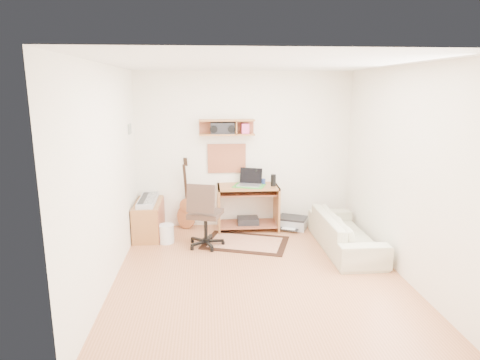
{
  "coord_description": "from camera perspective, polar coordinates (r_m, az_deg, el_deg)",
  "views": [
    {
      "loc": [
        -0.62,
        -4.9,
        2.32
      ],
      "look_at": [
        -0.15,
        1.05,
        1.0
      ],
      "focal_mm": 31.08,
      "sensor_mm": 36.0,
      "label": 1
    }
  ],
  "objects": [
    {
      "name": "music_keyboard",
      "position": [
        6.75,
        -12.55,
        -2.73
      ],
      "size": [
        0.25,
        0.81,
        0.07
      ],
      "primitive_type": "cube",
      "color": "#B2B5BA",
      "rests_on": "cabinet"
    },
    {
      "name": "floor",
      "position": [
        5.46,
        2.51,
        -12.75
      ],
      "size": [
        3.6,
        4.0,
        0.01
      ],
      "primitive_type": "cube",
      "color": "#C17C50",
      "rests_on": "ground"
    },
    {
      "name": "desk_lamp",
      "position": [
        6.97,
        2.57,
        0.56
      ],
      "size": [
        0.09,
        0.09,
        0.27
      ],
      "primitive_type": null,
      "color": "black",
      "rests_on": "desk"
    },
    {
      "name": "right_wall",
      "position": [
        5.56,
        21.42,
        1.03
      ],
      "size": [
        0.01,
        4.0,
        2.6
      ],
      "primitive_type": "cube",
      "color": "white",
      "rests_on": "ground"
    },
    {
      "name": "wall_shelf",
      "position": [
        6.81,
        -1.82,
        7.24
      ],
      "size": [
        0.9,
        0.25,
        0.26
      ],
      "primitive_type": "cube",
      "color": "#A96D3B",
      "rests_on": "back_wall"
    },
    {
      "name": "task_chair",
      "position": [
        6.19,
        -4.76,
        -4.65
      ],
      "size": [
        0.64,
        0.64,
        1.01
      ],
      "primitive_type": null,
      "rotation": [
        0.0,
        0.0,
        -0.29
      ],
      "color": "#3A2B22",
      "rests_on": "floor"
    },
    {
      "name": "wall_photo",
      "position": [
        6.53,
        -14.9,
        6.78
      ],
      "size": [
        0.02,
        0.2,
        0.15
      ],
      "primitive_type": "cube",
      "color": "#4C8CBF",
      "rests_on": "left_wall"
    },
    {
      "name": "cabinet",
      "position": [
        6.84,
        -12.43,
        -5.24
      ],
      "size": [
        0.4,
        0.9,
        0.55
      ],
      "primitive_type": "cube",
      "color": "#A96D3B",
      "rests_on": "floor"
    },
    {
      "name": "ceiling",
      "position": [
        4.95,
        2.8,
        15.75
      ],
      "size": [
        3.6,
        4.0,
        0.01
      ],
      "primitive_type": "cube",
      "color": "white",
      "rests_on": "ground"
    },
    {
      "name": "rug",
      "position": [
        6.44,
        0.76,
        -8.59
      ],
      "size": [
        1.44,
        1.18,
        0.02
      ],
      "primitive_type": "cube",
      "rotation": [
        0.0,
        0.0,
        -0.32
      ],
      "color": "beige",
      "rests_on": "floor"
    },
    {
      "name": "pencil_cup",
      "position": [
        6.96,
        3.26,
        -0.21
      ],
      "size": [
        0.06,
        0.06,
        0.09
      ],
      "primitive_type": "cylinder",
      "color": "#314695",
      "rests_on": "desk"
    },
    {
      "name": "guitar",
      "position": [
        6.99,
        -7.43,
        -1.89
      ],
      "size": [
        0.36,
        0.28,
        1.2
      ],
      "primitive_type": null,
      "rotation": [
        0.0,
        0.0,
        -0.29
      ],
      "color": "#A85D33",
      "rests_on": "floor"
    },
    {
      "name": "waste_basket",
      "position": [
        6.51,
        -10.09,
        -7.27
      ],
      "size": [
        0.29,
        0.29,
        0.29
      ],
      "primitive_type": "cylinder",
      "rotation": [
        0.0,
        0.0,
        0.26
      ],
      "color": "white",
      "rests_on": "floor"
    },
    {
      "name": "laptop",
      "position": [
        6.79,
        1.27,
        0.33
      ],
      "size": [
        0.48,
        0.48,
        0.28
      ],
      "primitive_type": null,
      "rotation": [
        0.0,
        0.0,
        -0.35
      ],
      "color": "silver",
      "rests_on": "desk"
    },
    {
      "name": "printer",
      "position": [
        7.14,
        7.19,
        -5.88
      ],
      "size": [
        0.59,
        0.54,
        0.18
      ],
      "primitive_type": "cube",
      "rotation": [
        0.0,
        0.0,
        -0.42
      ],
      "color": "#A5A8AA",
      "rests_on": "floor"
    },
    {
      "name": "boombox",
      "position": [
        6.81,
        -2.42,
        7.06
      ],
      "size": [
        0.39,
        0.18,
        0.2
      ],
      "primitive_type": "cube",
      "color": "black",
      "rests_on": "wall_shelf"
    },
    {
      "name": "back_wall",
      "position": [
        7.01,
        0.6,
        4.1
      ],
      "size": [
        3.6,
        0.01,
        2.6
      ],
      "primitive_type": "cube",
      "color": "white",
      "rests_on": "ground"
    },
    {
      "name": "left_wall",
      "position": [
        5.14,
        -17.73,
        0.42
      ],
      "size": [
        0.01,
        4.0,
        2.6
      ],
      "primitive_type": "cube",
      "color": "white",
      "rests_on": "ground"
    },
    {
      "name": "speaker",
      "position": [
        6.82,
        4.59,
        -0.04
      ],
      "size": [
        0.09,
        0.09,
        0.19
      ],
      "primitive_type": "cylinder",
      "color": "black",
      "rests_on": "desk"
    },
    {
      "name": "sofa",
      "position": [
        6.31,
        14.31,
        -6.21
      ],
      "size": [
        0.51,
        1.75,
        0.68
      ],
      "primitive_type": "imported",
      "rotation": [
        0.0,
        0.0,
        1.57
      ],
      "color": "#BFB897",
      "rests_on": "floor"
    },
    {
      "name": "desk",
      "position": [
        6.94,
        1.09,
        -3.81
      ],
      "size": [
        1.0,
        0.55,
        0.75
      ],
      "primitive_type": null,
      "color": "#A96D3B",
      "rests_on": "floor"
    },
    {
      "name": "cork_board",
      "position": [
        6.98,
        -1.84,
        2.99
      ],
      "size": [
        0.64,
        0.03,
        0.49
      ],
      "primitive_type": "cube",
      "color": "tan",
      "rests_on": "back_wall"
    }
  ]
}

